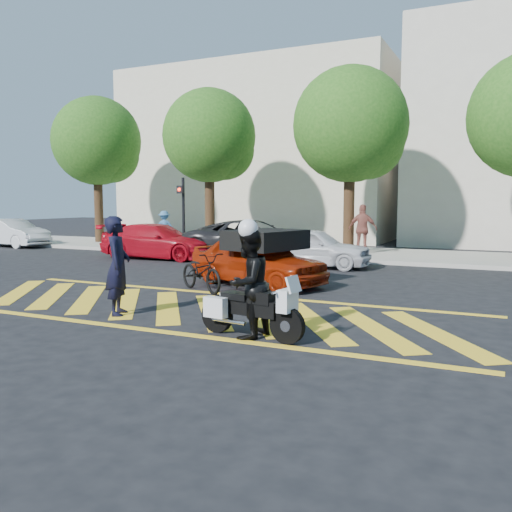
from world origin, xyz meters
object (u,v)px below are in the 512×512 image
at_px(bicycle, 201,272).
at_px(red_convertible, 258,260).
at_px(parked_left, 158,241).
at_px(officer_moto, 248,283).
at_px(parked_mid_left, 254,240).
at_px(parked_mid_right, 312,247).
at_px(parked_far_left, 12,233).
at_px(police_motorcycle, 249,309).
at_px(officer_bike, 118,266).

bearing_deg(bicycle, red_convertible, 0.82).
bearing_deg(parked_left, red_convertible, -127.99).
xyz_separation_m(red_convertible, parked_left, (-6.28, 4.30, -0.00)).
bearing_deg(bicycle, officer_moto, -109.50).
height_order(red_convertible, parked_mid_left, parked_mid_left).
height_order(bicycle, parked_mid_right, parked_mid_right).
bearing_deg(parked_far_left, parked_left, -94.07).
distance_m(police_motorcycle, parked_mid_left, 11.93).
bearing_deg(parked_far_left, police_motorcycle, -116.58).
xyz_separation_m(bicycle, parked_left, (-5.44, 5.81, 0.18)).
bearing_deg(parked_left, officer_moto, -141.49).
distance_m(officer_bike, police_motorcycle, 3.21).
distance_m(parked_far_left, parked_mid_right, 15.98).
xyz_separation_m(parked_far_left, parked_left, (9.60, -1.40, -0.00)).
bearing_deg(red_convertible, officer_moto, -140.37).
distance_m(red_convertible, parked_mid_left, 6.35).
distance_m(officer_bike, officer_moto, 3.16).
bearing_deg(officer_moto, parked_left, -129.78).
distance_m(red_convertible, parked_far_left, 16.88).
relative_size(bicycle, police_motorcycle, 0.95).
height_order(officer_bike, officer_moto, officer_bike).
xyz_separation_m(parked_far_left, parked_mid_right, (15.91, -1.40, -0.00)).
xyz_separation_m(parked_left, parked_mid_right, (6.32, 0.00, 0.00)).
distance_m(bicycle, red_convertible, 1.74).
relative_size(bicycle, parked_far_left, 0.46).
xyz_separation_m(police_motorcycle, parked_far_left, (-18.12, 10.81, 0.20)).
xyz_separation_m(police_motorcycle, parked_left, (-8.52, 9.41, 0.20)).
xyz_separation_m(bicycle, police_motorcycle, (3.08, -3.60, -0.02)).
relative_size(officer_bike, parked_mid_right, 0.49).
relative_size(police_motorcycle, parked_left, 0.43).
xyz_separation_m(officer_moto, parked_mid_right, (-2.19, 9.41, -0.23)).
height_order(police_motorcycle, parked_mid_right, parked_mid_right).
distance_m(parked_far_left, parked_mid_left, 13.08).
bearing_deg(police_motorcycle, parked_far_left, 157.29).
relative_size(officer_bike, police_motorcycle, 0.99).
height_order(police_motorcycle, officer_moto, officer_moto).
distance_m(parked_mid_left, parked_mid_right, 3.16).
bearing_deg(red_convertible, parked_far_left, 86.36).
distance_m(officer_moto, red_convertible, 5.58).
height_order(parked_left, parked_mid_left, parked_mid_left).
xyz_separation_m(red_convertible, parked_far_left, (-15.88, 5.70, 0.00)).
height_order(parked_far_left, parked_mid_left, parked_mid_left).
bearing_deg(police_motorcycle, parked_left, 140.28).
relative_size(officer_bike, parked_left, 0.42).
height_order(parked_far_left, parked_mid_right, same).
distance_m(police_motorcycle, red_convertible, 5.58).
bearing_deg(officer_moto, parked_far_left, -112.74).
xyz_separation_m(bicycle, parked_mid_right, (0.87, 5.81, 0.18)).
bearing_deg(bicycle, parked_mid_left, 45.30).
relative_size(parked_left, parked_mid_right, 1.17).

